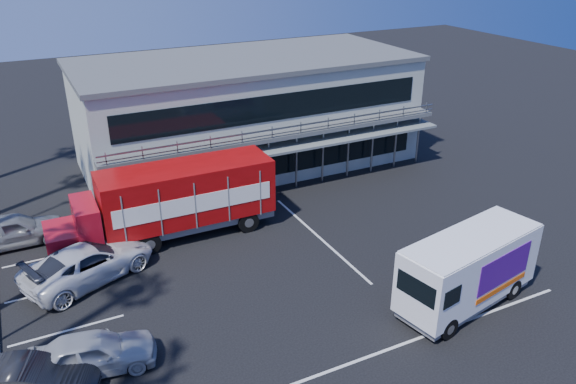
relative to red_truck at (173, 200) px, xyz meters
name	(u,v)px	position (x,y,z in m)	size (l,w,h in m)	color
ground	(313,274)	(4.80, -6.50, -2.15)	(120.00, 120.00, 0.00)	black
building	(247,111)	(7.80, 8.44, 1.51)	(22.40, 12.00, 7.30)	#A1A89A
red_truck	(173,200)	(0.00, 0.00, 0.00)	(11.61, 2.91, 3.90)	#A00C1A
white_van	(468,269)	(9.53, -11.50, -0.38)	(7.13, 3.58, 3.33)	white
parked_car_a	(93,352)	(-5.54, -8.50, -1.37)	(1.83, 4.54, 1.55)	#ADB0B4
parked_car_b	(30,381)	(-7.70, -9.00, -1.41)	(1.57, 4.50, 1.48)	black
parked_car_c	(89,262)	(-4.70, -2.10, -1.30)	(2.82, 6.11, 1.70)	silver
parked_car_d	(88,261)	(-4.70, -1.97, -1.32)	(2.32, 5.72, 1.66)	#272A34
parked_car_e	(13,230)	(-7.70, 2.85, -1.29)	(2.02, 5.03, 1.71)	gray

